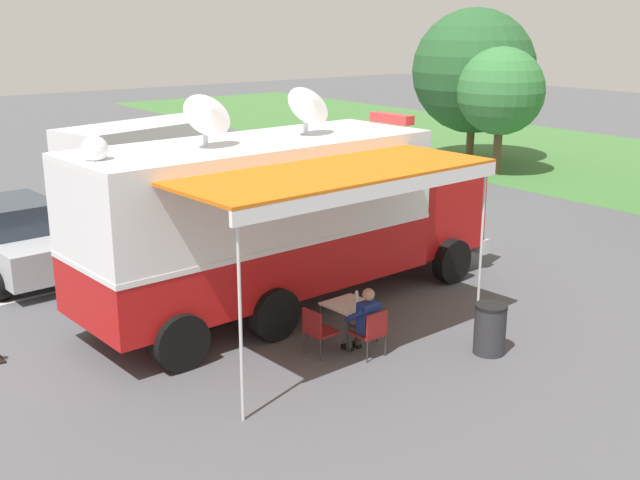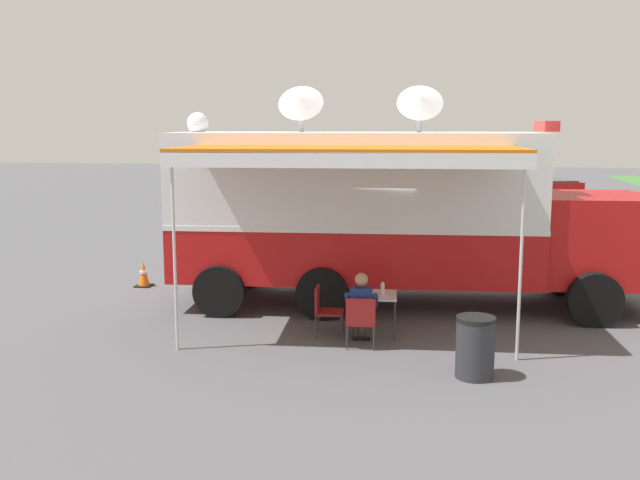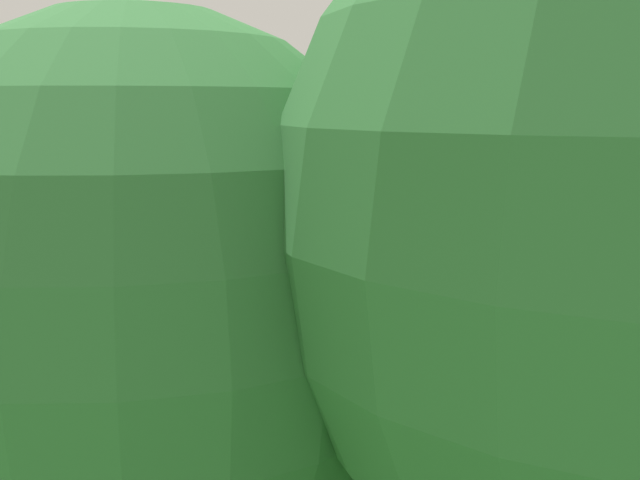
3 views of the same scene
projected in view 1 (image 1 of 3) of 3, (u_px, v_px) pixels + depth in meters
The scene contains 14 objects.
ground_plane at pixel (258, 314), 15.72m from camera, with size 100.00×100.00×0.00m, color #515156.
lot_stripe at pixel (79, 287), 17.29m from camera, with size 0.12×4.80×0.01m, color silver.
command_truck at pixel (287, 214), 15.63m from camera, with size 5.31×9.62×4.53m.
folding_table at pixel (349, 307), 14.21m from camera, with size 0.85×0.85×0.73m.
water_bottle at pixel (357, 297), 14.24m from camera, with size 0.07×0.07×0.22m.
folding_chair_at_table at pixel (372, 330), 13.57m from camera, with size 0.51×0.51×0.87m.
folding_chair_beside_table at pixel (317, 328), 13.64m from camera, with size 0.51×0.51×0.87m.
seated_responder at pixel (364, 319), 13.67m from camera, with size 0.68×0.57×1.25m.
trash_bin at pixel (490, 329), 13.76m from camera, with size 0.57×0.57×0.91m.
support_truck at pixel (159, 164), 24.07m from camera, with size 3.74×7.10×2.70m.
car_behind_truck at pixel (16, 239), 17.80m from camera, with size 4.31×2.24×1.76m.
car_far_corner at pixel (191, 218), 19.70m from camera, with size 2.31×4.35×1.76m.
tree_far_left at pixel (474, 71), 31.48m from camera, with size 4.98×4.98×6.16m.
tree_left_of_centre at pixel (501, 91), 28.89m from camera, with size 3.25×3.25×4.74m.
Camera 1 is at (12.48, -7.89, 5.74)m, focal length 43.83 mm.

